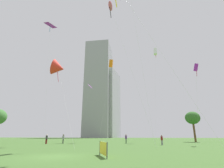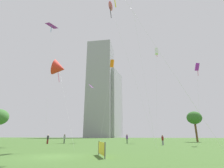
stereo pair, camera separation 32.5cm
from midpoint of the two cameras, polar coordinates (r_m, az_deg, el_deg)
ground at (r=15.17m, az=-18.59°, el=-22.11°), size 280.00×280.00×0.00m
person_standing_0 at (r=38.67m, az=-20.58°, el=-16.77°), size 0.41×0.41×1.83m
person_standing_1 at (r=32.45m, az=16.98°, el=-17.39°), size 0.37×0.37×1.68m
person_standing_2 at (r=37.43m, az=5.32°, el=-17.73°), size 0.41×0.41×1.85m
person_standing_3 at (r=39.49m, az=-15.50°, el=-17.16°), size 0.42×0.42×1.87m
kite_flying_0 at (r=51.27m, az=0.20°, el=6.91°), size 1.61×9.06×23.68m
kite_flying_1 at (r=56.14m, az=-19.52°, el=17.92°), size 3.50×5.19×33.77m
kite_flying_2 at (r=54.59m, az=14.94°, el=10.57°), size 2.83×11.05×27.55m
kite_flying_3 at (r=39.63m, az=26.97°, el=5.07°), size 0.96×5.77×16.16m
kite_flying_4 at (r=45.57m, az=-6.73°, el=-0.90°), size 3.51×1.96×14.84m
kite_flying_6 at (r=34.07m, az=-0.17°, el=24.71°), size 6.88×2.47×24.69m
kite_flying_7 at (r=33.48m, az=-17.11°, el=5.09°), size 8.74×8.46×15.41m
park_tree_0 at (r=52.18m, az=26.14°, el=-10.26°), size 3.90×3.90×7.99m
distant_highrise_0 at (r=157.47m, az=-0.89°, el=-6.64°), size 21.38×26.89×60.10m
distant_highrise_1 at (r=153.42m, az=-3.83°, el=-1.56°), size 22.40×24.66×84.92m
event_banner at (r=14.25m, az=-2.85°, el=-20.84°), size 1.32×2.72×1.13m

